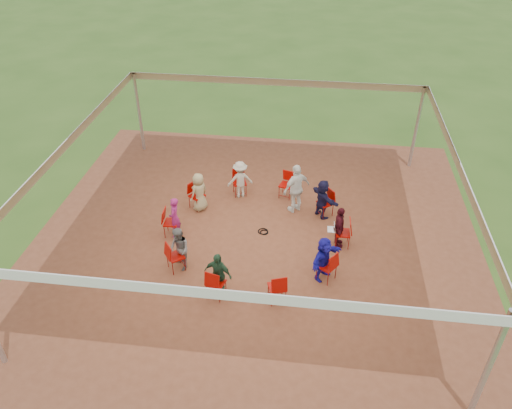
# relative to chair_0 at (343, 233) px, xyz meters

# --- Properties ---
(ground) EXTENTS (80.00, 80.00, 0.00)m
(ground) POSITION_rel_chair_0_xyz_m (-2.49, -0.08, -0.45)
(ground) COLOR #31541A
(ground) RESTS_ON ground
(dirt_patch) EXTENTS (13.00, 13.00, 0.00)m
(dirt_patch) POSITION_rel_chair_0_xyz_m (-2.49, -0.08, -0.44)
(dirt_patch) COLOR brown
(dirt_patch) RESTS_ON ground
(tent) EXTENTS (10.33, 10.33, 3.00)m
(tent) POSITION_rel_chair_0_xyz_m (-2.49, -0.08, 1.92)
(tent) COLOR #B2B2B7
(tent) RESTS_ON ground
(chair_0) EXTENTS (0.45, 0.43, 0.90)m
(chair_0) POSITION_rel_chair_0_xyz_m (0.00, 0.00, 0.00)
(chair_0) COLOR #A10802
(chair_0) RESTS_ON ground
(chair_1) EXTENTS (0.61, 0.60, 0.90)m
(chair_1) POSITION_rel_chair_0_xyz_m (-0.52, 1.45, 0.00)
(chair_1) COLOR #A10802
(chair_1) RESTS_ON ground
(chair_2) EXTENTS (0.53, 0.54, 0.90)m
(chair_2) POSITION_rel_chair_0_xyz_m (-1.80, 2.32, 0.00)
(chair_2) COLOR #A10802
(chair_2) RESTS_ON ground
(chair_3) EXTENTS (0.54, 0.56, 0.90)m
(chair_3) POSITION_rel_chair_0_xyz_m (-3.34, 2.27, 0.00)
(chair_3) COLOR #A10802
(chair_3) RESTS_ON ground
(chair_4) EXTENTS (0.60, 0.59, 0.90)m
(chair_4) POSITION_rel_chair_0_xyz_m (-4.56, 1.33, 0.00)
(chair_4) COLOR #A10802
(chair_4) RESTS_ON ground
(chair_5) EXTENTS (0.45, 0.43, 0.90)m
(chair_5) POSITION_rel_chair_0_xyz_m (-4.99, -0.15, 0.00)
(chair_5) COLOR #A10802
(chair_5) RESTS_ON ground
(chair_6) EXTENTS (0.61, 0.60, 0.90)m
(chair_6) POSITION_rel_chair_0_xyz_m (-4.47, -1.60, 0.00)
(chair_6) COLOR #A10802
(chair_6) RESTS_ON ground
(chair_7) EXTENTS (0.53, 0.54, 0.90)m
(chair_7) POSITION_rel_chair_0_xyz_m (-3.19, -2.47, 0.00)
(chair_7) COLOR #A10802
(chair_7) RESTS_ON ground
(chair_8) EXTENTS (0.54, 0.56, 0.90)m
(chair_8) POSITION_rel_chair_0_xyz_m (-1.65, -2.42, 0.00)
(chair_8) COLOR #A10802
(chair_8) RESTS_ON ground
(chair_9) EXTENTS (0.60, 0.59, 0.90)m
(chair_9) POSITION_rel_chair_0_xyz_m (-0.43, -1.48, 0.00)
(chair_9) COLOR #A10802
(chair_9) RESTS_ON ground
(person_seated_0) EXTENTS (0.41, 0.77, 1.29)m
(person_seated_0) POSITION_rel_chair_0_xyz_m (-0.12, -0.00, 0.20)
(person_seated_0) COLOR #430D17
(person_seated_0) RESTS_ON ground
(person_seated_1) EXTENTS (1.08, 1.22, 1.29)m
(person_seated_1) POSITION_rel_chair_0_xyz_m (-0.62, 1.38, 0.20)
(person_seated_1) COLOR #171639
(person_seated_1) RESTS_ON ground
(person_seated_2) EXTENTS (0.92, 0.67, 1.29)m
(person_seated_2) POSITION_rel_chair_0_xyz_m (-3.30, 2.16, 0.20)
(person_seated_2) COLOR #B6B19F
(person_seated_2) RESTS_ON ground
(person_seated_3) EXTENTS (0.64, 0.72, 1.29)m
(person_seated_3) POSITION_rel_chair_0_xyz_m (-4.46, 1.26, 0.20)
(person_seated_3) COLOR tan
(person_seated_3) RESTS_ON ground
(person_seated_4) EXTENTS (0.32, 0.48, 1.29)m
(person_seated_4) POSITION_rel_chair_0_xyz_m (-4.87, -0.15, 0.20)
(person_seated_4) COLOR #921D64
(person_seated_4) RESTS_ON ground
(person_seated_5) EXTENTS (0.67, 0.72, 1.29)m
(person_seated_5) POSITION_rel_chair_0_xyz_m (-4.37, -1.53, 0.20)
(person_seated_5) COLOR slate
(person_seated_5) RESTS_ON ground
(person_seated_6) EXTENTS (0.83, 0.58, 1.29)m
(person_seated_6) POSITION_rel_chair_0_xyz_m (-3.16, -2.36, 0.20)
(person_seated_6) COLOR #254931
(person_seated_6) RESTS_ON ground
(person_seated_7) EXTENTS (1.04, 1.24, 1.29)m
(person_seated_7) POSITION_rel_chair_0_xyz_m (-0.53, -1.41, 0.20)
(person_seated_7) COLOR #18149C
(person_seated_7) RESTS_ON ground
(standing_person) EXTENTS (1.05, 1.00, 1.64)m
(standing_person) POSITION_rel_chair_0_xyz_m (-1.44, 1.59, 0.38)
(standing_person) COLOR white
(standing_person) RESTS_ON ground
(cable_coil) EXTENTS (0.36, 0.36, 0.03)m
(cable_coil) POSITION_rel_chair_0_xyz_m (-2.31, 0.32, -0.43)
(cable_coil) COLOR black
(cable_coil) RESTS_ON ground
(laptop) EXTENTS (0.24, 0.30, 0.20)m
(laptop) POSITION_rel_chair_0_xyz_m (-0.29, -0.01, 0.16)
(laptop) COLOR #B7B7BC
(laptop) RESTS_ON ground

